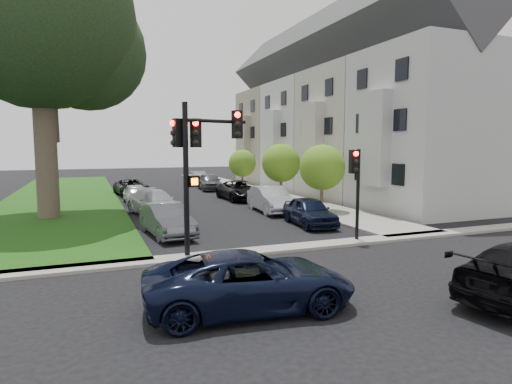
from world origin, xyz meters
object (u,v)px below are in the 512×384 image
object	(u,v)px
small_tree_a	(322,167)
car_parked_7	(136,194)
small_tree_c	(242,163)
car_parked_5	(167,220)
eucalyptus	(37,14)
car_parked_3	(210,182)
car_parked_0	(310,211)
traffic_signal_main	(198,152)
car_parked_8	(132,187)
small_tree_b	(281,163)
car_parked_6	(154,203)
car_cross_near	(250,281)
car_parked_1	(271,199)
traffic_signal_secondary	(356,178)
car_parked_4	(200,178)
car_parked_2	(240,190)

from	to	relation	value
small_tree_a	car_parked_7	xyz separation A→B (m)	(-10.12, 8.67, -2.10)
small_tree_c	car_parked_5	world-z (taller)	small_tree_c
eucalyptus	car_parked_5	distance (m)	13.53
eucalyptus	car_parked_3	distance (m)	20.41
small_tree_c	car_parked_0	bearing A→B (deg)	-98.68
traffic_signal_main	car_parked_7	xyz separation A→B (m)	(-0.57, 16.20, -3.19)
traffic_signal_main	eucalyptus	bearing A→B (deg)	118.04
small_tree_c	car_parked_8	world-z (taller)	small_tree_c
small_tree_c	car_parked_3	world-z (taller)	small_tree_c
small_tree_c	car_parked_5	xyz separation A→B (m)	(-10.00, -17.75, -1.78)
small_tree_b	car_parked_6	distance (m)	10.41
car_cross_near	car_parked_0	bearing A→B (deg)	-30.05
car_cross_near	car_parked_1	distance (m)	15.91
car_parked_0	car_parked_6	bearing A→B (deg)	143.71
car_parked_0	car_parked_7	distance (m)	14.22
traffic_signal_secondary	car_parked_6	xyz separation A→B (m)	(-6.89, 10.32, -2.00)
car_parked_5	car_parked_4	bearing A→B (deg)	66.42
small_tree_a	traffic_signal_main	size ratio (longest dim) A/B	0.74
eucalyptus	small_tree_b	distance (m)	17.64
small_tree_b	car_parked_4	bearing A→B (deg)	98.78
eucalyptus	small_tree_a	distance (m)	17.85
small_tree_b	car_cross_near	distance (m)	21.33
small_tree_a	car_parked_8	size ratio (longest dim) A/B	0.85
small_tree_c	car_parked_4	size ratio (longest dim) A/B	0.78
small_tree_b	car_cross_near	xyz separation A→B (m)	(-9.61, -18.92, -2.11)
car_parked_4	car_parked_8	bearing A→B (deg)	-129.22
traffic_signal_secondary	traffic_signal_main	bearing A→B (deg)	179.62
car_parked_0	car_parked_4	size ratio (longest dim) A/B	0.88
eucalyptus	small_tree_c	size ratio (longest dim) A/B	4.29
traffic_signal_secondary	small_tree_a	bearing A→B (deg)	69.65
car_parked_0	car_parked_1	world-z (taller)	car_parked_1
car_parked_0	car_parked_5	xyz separation A→B (m)	(-7.28, 0.12, 0.00)
traffic_signal_secondary	car_cross_near	size ratio (longest dim) A/B	0.75
eucalyptus	car_parked_3	world-z (taller)	eucalyptus
eucalyptus	car_parked_5	world-z (taller)	eucalyptus
car_parked_5	car_parked_3	bearing A→B (deg)	63.01
car_cross_near	car_parked_4	world-z (taller)	car_cross_near
car_parked_6	car_parked_2	bearing A→B (deg)	23.69
traffic_signal_main	car_parked_2	xyz separation A→B (m)	(6.99, 15.29, -3.14)
small_tree_a	car_parked_5	world-z (taller)	small_tree_a
car_parked_8	small_tree_c	bearing A→B (deg)	-3.19
small_tree_b	car_parked_1	bearing A→B (deg)	-121.60
traffic_signal_main	car_parked_6	xyz separation A→B (m)	(-0.14, 10.27, -3.13)
car_parked_0	car_parked_3	bearing A→B (deg)	95.48
car_parked_0	car_parked_8	distance (m)	18.71
small_tree_b	traffic_signal_main	bearing A→B (deg)	-125.42
car_parked_3	car_parked_5	bearing A→B (deg)	-105.28
eucalyptus	car_parked_1	distance (m)	16.41
car_parked_1	car_parked_8	world-z (taller)	car_parked_1
traffic_signal_main	car_parked_7	size ratio (longest dim) A/B	1.39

